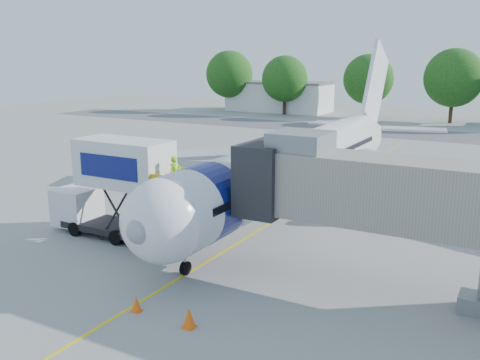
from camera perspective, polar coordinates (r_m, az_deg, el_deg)
The scene contains 14 objects.
ground at distance 32.79m, azimuth 3.75°, elevation -4.32°, with size 160.00×160.00×0.00m, color #969694.
guidance_line at distance 32.78m, azimuth 3.75°, elevation -4.31°, with size 0.15×70.00×0.01m, color yellow.
taxiway_strip at distance 72.21m, azimuth 18.35°, elevation 4.65°, with size 120.00×10.00×0.01m, color #59595B.
aircraft at distance 35.72m, azimuth 6.68°, elevation 1.96°, with size 34.17×37.73×11.35m.
jet_bridge at distance 22.62m, azimuth 14.58°, elevation -1.29°, with size 13.90×3.20×6.60m.
catering_hiloader at distance 29.80m, azimuth -13.09°, elevation -0.91°, with size 8.50×2.44×5.50m.
ground_tug at distance 20.27m, azimuth -16.02°, elevation -13.89°, with size 3.84×2.20×1.48m.
safety_cone_a at distance 20.42m, azimuth -5.46°, elevation -14.44°, with size 0.50×0.50×0.80m.
safety_cone_b at distance 21.89m, azimuth -10.99°, elevation -12.87°, with size 0.40×0.40×0.64m.
outbuilding_left at distance 97.76m, azimuth 4.17°, elevation 8.89°, with size 18.40×8.40×5.30m.
tree_a at distance 98.43m, azimuth -1.14°, elevation 11.20°, with size 8.44×8.44×10.76m.
tree_b at distance 92.19m, azimuth 4.80°, elevation 10.71°, with size 7.76×7.76×9.90m.
tree_c at distance 89.10m, azimuth 13.53°, elevation 10.41°, with size 7.95×7.95×10.13m.
tree_d at distance 85.65m, azimuth 21.85°, elevation 10.08°, with size 8.58×8.58×10.94m.
Camera 1 is at (13.39, -28.28, 9.80)m, focal length 40.00 mm.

